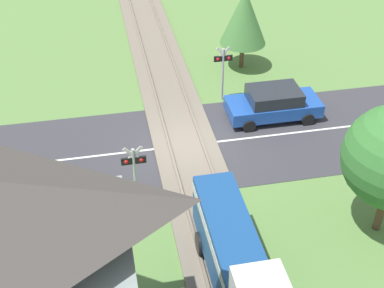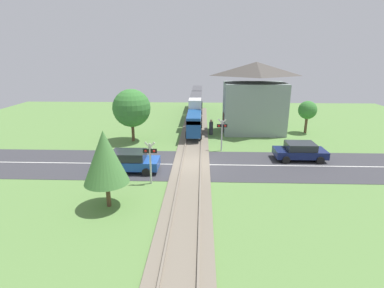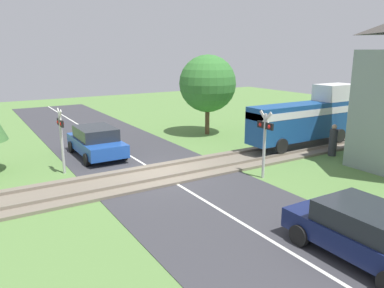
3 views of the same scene
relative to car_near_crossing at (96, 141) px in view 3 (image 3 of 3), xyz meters
name	(u,v)px [view 3 (image 3 of 3)]	position (x,y,z in m)	size (l,w,h in m)	color
ground_plane	(162,175)	(4.45, 1.44, -0.79)	(60.00, 60.00, 0.00)	#5B8442
road_surface	(162,175)	(4.45, 1.44, -0.78)	(48.00, 6.40, 0.02)	#38383D
track_bed	(162,174)	(4.45, 1.44, -0.72)	(2.80, 48.00, 0.24)	#756B5B
car_near_crossing	(96,141)	(0.00, 0.00, 0.00)	(4.33, 2.05, 1.51)	#1E4CA8
car_far_side	(365,231)	(13.09, 2.88, -0.04)	(4.01, 2.08, 1.42)	#141E4C
crossing_signal_west_approach	(61,132)	(1.95, -2.08, 1.06)	(0.90, 0.18, 2.86)	#B7B7B7
crossing_signal_east_approach	(265,135)	(6.96, 4.96, 1.06)	(0.90, 0.18, 2.86)	#B7B7B7
pedestrian_by_station	(333,141)	(6.19, 10.35, -0.05)	(0.40, 0.40, 1.63)	#333338
tree_roadside_hedge	(208,84)	(-1.43, 7.73, 2.44)	(3.57, 3.57, 5.02)	brown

